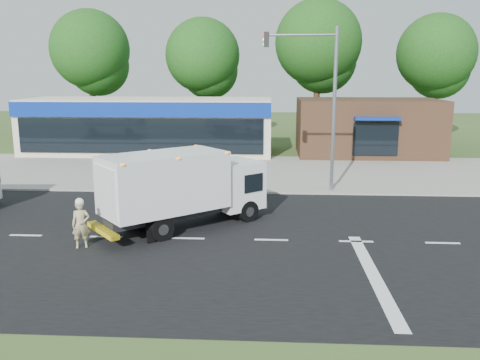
{
  "coord_description": "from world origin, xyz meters",
  "views": [
    {
      "loc": [
        -0.13,
        -17.31,
        5.86
      ],
      "look_at": [
        -1.25,
        2.3,
        1.7
      ],
      "focal_mm": 38.0,
      "sensor_mm": 36.0,
      "label": 1
    }
  ],
  "objects": [
    {
      "name": "ems_box_truck",
      "position": [
        -3.42,
        1.3,
        1.72
      ],
      "size": [
        6.47,
        5.91,
        2.98
      ],
      "rotation": [
        0.0,
        0.0,
        0.7
      ],
      "color": "black",
      "rests_on": "ground"
    },
    {
      "name": "emergency_worker",
      "position": [
        -6.47,
        -1.13,
        0.86
      ],
      "size": [
        0.7,
        0.57,
        1.75
      ],
      "rotation": [
        0.0,
        0.0,
        0.36
      ],
      "color": "tan",
      "rests_on": "ground"
    },
    {
      "name": "lane_markings",
      "position": [
        1.35,
        -1.35,
        0.02
      ],
      "size": [
        55.2,
        7.0,
        0.01
      ],
      "color": "silver",
      "rests_on": "road_asphalt"
    },
    {
      "name": "ground",
      "position": [
        0.0,
        0.0,
        0.0
      ],
      "size": [
        120.0,
        120.0,
        0.0
      ],
      "primitive_type": "plane",
      "color": "#385123",
      "rests_on": "ground"
    },
    {
      "name": "brown_storefront",
      "position": [
        7.0,
        19.98,
        2.0
      ],
      "size": [
        10.0,
        6.7,
        4.0
      ],
      "color": "#382316",
      "rests_on": "ground"
    },
    {
      "name": "traffic_signal_pole",
      "position": [
        2.35,
        7.6,
        4.92
      ],
      "size": [
        3.51,
        0.25,
        8.0
      ],
      "color": "gray",
      "rests_on": "ground"
    },
    {
      "name": "parking_apron",
      "position": [
        0.0,
        14.0,
        0.01
      ],
      "size": [
        60.0,
        9.0,
        0.02
      ],
      "primitive_type": "cube",
      "color": "gray",
      "rests_on": "ground"
    },
    {
      "name": "retail_strip_mall",
      "position": [
        -9.0,
        19.93,
        2.01
      ],
      "size": [
        18.0,
        6.2,
        4.0
      ],
      "color": "beige",
      "rests_on": "ground"
    },
    {
      "name": "road_asphalt",
      "position": [
        0.0,
        0.0,
        0.0
      ],
      "size": [
        60.0,
        14.0,
        0.02
      ],
      "primitive_type": "cube",
      "color": "black",
      "rests_on": "ground"
    },
    {
      "name": "background_trees",
      "position": [
        -0.85,
        28.16,
        7.38
      ],
      "size": [
        36.77,
        7.39,
        12.1
      ],
      "color": "#332114",
      "rests_on": "ground"
    },
    {
      "name": "sidewalk",
      "position": [
        0.0,
        8.2,
        0.06
      ],
      "size": [
        60.0,
        2.4,
        0.12
      ],
      "primitive_type": "cube",
      "color": "gray",
      "rests_on": "ground"
    }
  ]
}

